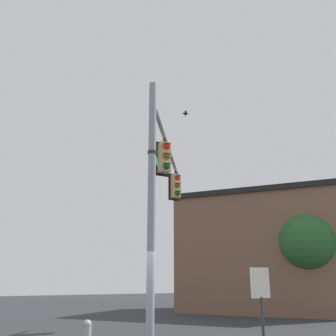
# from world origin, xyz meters

# --- Properties ---
(signal_pole) EXTENTS (0.21, 0.21, 7.20)m
(signal_pole) POSITION_xyz_m (0.00, 0.00, 3.60)
(signal_pole) COLOR gray
(signal_pole) RESTS_ON ground
(mast_arm) EXTENTS (4.56, 6.59, 0.14)m
(mast_arm) POSITION_xyz_m (-2.22, -3.25, 6.59)
(mast_arm) COLOR gray
(traffic_light_nearest_pole) EXTENTS (0.54, 0.49, 1.31)m
(traffic_light_nearest_pole) POSITION_xyz_m (-1.47, -2.13, 5.82)
(traffic_light_nearest_pole) COLOR black
(traffic_light_mid_inner) EXTENTS (0.54, 0.49, 1.31)m
(traffic_light_mid_inner) POSITION_xyz_m (-3.81, -5.56, 5.82)
(traffic_light_mid_inner) COLOR black
(street_name_sign) EXTENTS (0.74, 1.02, 0.22)m
(street_name_sign) POSITION_xyz_m (-0.19, -0.28, 5.12)
(street_name_sign) COLOR #147238
(bird_flying) EXTENTS (0.27, 0.41, 0.08)m
(bird_flying) POSITION_xyz_m (-3.76, -4.54, 8.92)
(bird_flying) COLOR black
(storefront_building) EXTENTS (11.10, 11.49, 6.77)m
(storefront_building) POSITION_xyz_m (-11.92, -9.26, 3.40)
(storefront_building) COLOR brown
(storefront_building) RESTS_ON ground
(tree_by_storefront) EXTENTS (2.99, 2.99, 5.17)m
(tree_by_storefront) POSITION_xyz_m (-11.57, -5.46, 3.65)
(tree_by_storefront) COLOR #4C3823
(tree_by_storefront) RESTS_ON ground
(fire_hydrant) EXTENTS (0.35, 0.24, 0.82)m
(fire_hydrant) POSITION_xyz_m (1.07, -1.57, 0.42)
(fire_hydrant) COLOR #99999E
(fire_hydrant) RESTS_ON ground
(historical_marker) EXTENTS (0.60, 0.08, 2.13)m
(historical_marker) POSITION_xyz_m (-2.74, 0.83, 1.40)
(historical_marker) COLOR #333333
(historical_marker) RESTS_ON ground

